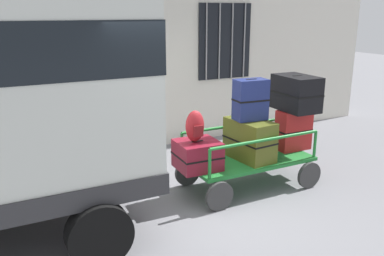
{
  "coord_description": "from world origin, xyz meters",
  "views": [
    {
      "loc": [
        -2.32,
        -4.78,
        2.6
      ],
      "look_at": [
        0.18,
        0.01,
        1.06
      ],
      "focal_mm": 38.5,
      "sensor_mm": 36.0,
      "label": 1
    }
  ],
  "objects_px": {
    "suitcase_left_bottom": "(197,155)",
    "suitcase_midleft_middle": "(251,100)",
    "suitcase_midleft_bottom": "(250,139)",
    "suitcase_center_bottom": "(293,130)",
    "luggage_cart": "(248,164)",
    "backpack": "(195,126)",
    "suitcase_center_middle": "(296,93)"
  },
  "relations": [
    {
      "from": "luggage_cart",
      "to": "suitcase_midleft_middle",
      "type": "xyz_separation_m",
      "value": [
        -0.0,
        0.01,
        1.0
      ]
    },
    {
      "from": "suitcase_center_middle",
      "to": "suitcase_midleft_middle",
      "type": "bearing_deg",
      "value": -178.14
    },
    {
      "from": "suitcase_midleft_bottom",
      "to": "suitcase_left_bottom",
      "type": "bearing_deg",
      "value": 179.43
    },
    {
      "from": "suitcase_left_bottom",
      "to": "suitcase_center_bottom",
      "type": "bearing_deg",
      "value": 1.13
    },
    {
      "from": "luggage_cart",
      "to": "suitcase_center_bottom",
      "type": "bearing_deg",
      "value": 2.18
    },
    {
      "from": "suitcase_midleft_middle",
      "to": "suitcase_center_middle",
      "type": "xyz_separation_m",
      "value": [
        0.88,
        0.03,
        0.01
      ]
    },
    {
      "from": "suitcase_left_bottom",
      "to": "suitcase_midleft_middle",
      "type": "bearing_deg",
      "value": 0.48
    },
    {
      "from": "suitcase_midleft_bottom",
      "to": "backpack",
      "type": "relative_size",
      "value": 1.84
    },
    {
      "from": "luggage_cart",
      "to": "suitcase_midleft_bottom",
      "type": "height_order",
      "value": "suitcase_midleft_bottom"
    },
    {
      "from": "suitcase_center_middle",
      "to": "suitcase_left_bottom",
      "type": "bearing_deg",
      "value": -178.83
    },
    {
      "from": "suitcase_left_bottom",
      "to": "suitcase_midleft_middle",
      "type": "distance_m",
      "value": 1.12
    },
    {
      "from": "suitcase_midleft_bottom",
      "to": "backpack",
      "type": "bearing_deg",
      "value": -179.82
    },
    {
      "from": "suitcase_center_bottom",
      "to": "suitcase_center_middle",
      "type": "distance_m",
      "value": 0.59
    },
    {
      "from": "backpack",
      "to": "suitcase_center_middle",
      "type": "bearing_deg",
      "value": 1.51
    },
    {
      "from": "luggage_cart",
      "to": "suitcase_center_bottom",
      "type": "height_order",
      "value": "suitcase_center_bottom"
    },
    {
      "from": "suitcase_left_bottom",
      "to": "suitcase_center_bottom",
      "type": "xyz_separation_m",
      "value": [
        1.75,
        0.03,
        0.12
      ]
    },
    {
      "from": "luggage_cart",
      "to": "backpack",
      "type": "relative_size",
      "value": 4.53
    },
    {
      "from": "suitcase_midleft_middle",
      "to": "suitcase_left_bottom",
      "type": "bearing_deg",
      "value": -179.52
    },
    {
      "from": "backpack",
      "to": "luggage_cart",
      "type": "bearing_deg",
      "value": 0.81
    },
    {
      "from": "suitcase_left_bottom",
      "to": "suitcase_center_bottom",
      "type": "relative_size",
      "value": 0.95
    },
    {
      "from": "luggage_cart",
      "to": "suitcase_left_bottom",
      "type": "xyz_separation_m",
      "value": [
        -0.88,
        -0.0,
        0.3
      ]
    },
    {
      "from": "luggage_cart",
      "to": "suitcase_midleft_bottom",
      "type": "bearing_deg",
      "value": -90.0
    },
    {
      "from": "suitcase_left_bottom",
      "to": "backpack",
      "type": "xyz_separation_m",
      "value": [
        -0.05,
        -0.01,
        0.42
      ]
    },
    {
      "from": "suitcase_center_bottom",
      "to": "luggage_cart",
      "type": "bearing_deg",
      "value": -177.82
    },
    {
      "from": "suitcase_center_middle",
      "to": "suitcase_center_bottom",
      "type": "bearing_deg",
      "value": -90.0
    },
    {
      "from": "suitcase_midleft_bottom",
      "to": "suitcase_midleft_middle",
      "type": "height_order",
      "value": "suitcase_midleft_middle"
    },
    {
      "from": "suitcase_center_bottom",
      "to": "suitcase_center_middle",
      "type": "height_order",
      "value": "suitcase_center_middle"
    },
    {
      "from": "luggage_cart",
      "to": "backpack",
      "type": "bearing_deg",
      "value": -179.19
    },
    {
      "from": "suitcase_midleft_bottom",
      "to": "suitcase_center_bottom",
      "type": "xyz_separation_m",
      "value": [
        0.88,
        0.04,
        0.02
      ]
    },
    {
      "from": "suitcase_left_bottom",
      "to": "suitcase_midleft_bottom",
      "type": "distance_m",
      "value": 0.88
    },
    {
      "from": "suitcase_left_bottom",
      "to": "suitcase_midleft_middle",
      "type": "height_order",
      "value": "suitcase_midleft_middle"
    },
    {
      "from": "suitcase_center_middle",
      "to": "backpack",
      "type": "relative_size",
      "value": 1.73
    }
  ]
}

